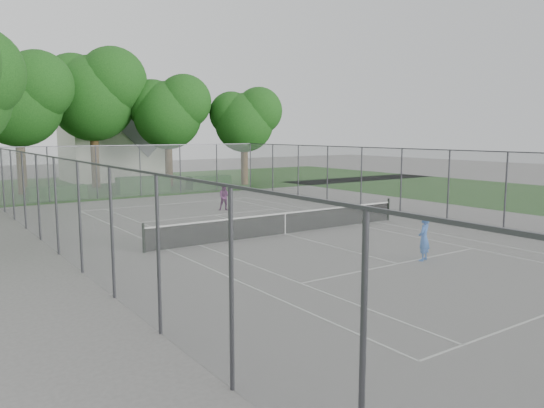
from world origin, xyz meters
TOP-DOWN VIEW (x-y plane):
  - ground at (0.00, 0.00)m, footprint 120.00×120.00m
  - grass_far at (0.00, 26.00)m, footprint 60.00×20.00m
  - court_markings at (0.00, 0.00)m, footprint 11.03×23.83m
  - tennis_net at (0.00, 0.00)m, footprint 12.87×0.10m
  - perimeter_fence at (0.00, 0.00)m, footprint 18.08×34.08m
  - tree_far_left at (-6.48, 22.63)m, footprint 6.98×6.37m
  - tree_far_midleft at (-0.77, 24.44)m, footprint 7.65×6.98m
  - tree_far_midright at (4.42, 21.99)m, footprint 6.26×5.72m
  - tree_far_right at (10.27, 19.76)m, footprint 5.65×5.16m
  - hedge_left at (-5.29, 18.08)m, footprint 3.61×1.08m
  - hedge_mid at (0.83, 18.68)m, footprint 3.79×1.08m
  - hedge_right at (6.15, 18.59)m, footprint 3.36×1.23m
  - house at (2.62, 30.61)m, footprint 8.41×6.52m
  - girl_player at (1.08, -6.58)m, footprint 0.66×0.55m
  - woman_player at (1.34, 7.61)m, footprint 0.91×0.83m

SIDE VIEW (x-z plane):
  - ground at x=0.00m, z-range 0.00..0.00m
  - grass_far at x=0.00m, z-range 0.00..0.00m
  - court_markings at x=0.00m, z-range 0.00..0.01m
  - hedge_left at x=-5.29m, z-range 0.00..0.90m
  - hedge_right at x=6.15m, z-range 0.00..1.01m
  - tennis_net at x=0.00m, z-range -0.04..1.06m
  - hedge_mid at x=0.83m, z-range 0.00..1.19m
  - woman_player at x=1.34m, z-range 0.00..1.52m
  - girl_player at x=1.08m, z-range 0.00..1.55m
  - perimeter_fence at x=0.00m, z-range 0.05..3.57m
  - house at x=2.62m, z-range -1.02..9.45m
  - tree_far_right at x=10.27m, z-range 1.51..9.63m
  - tree_far_midright at x=4.42m, z-range 1.68..10.68m
  - tree_far_left at x=-6.48m, z-range 1.88..11.90m
  - tree_far_midleft at x=-0.77m, z-range 2.06..13.05m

